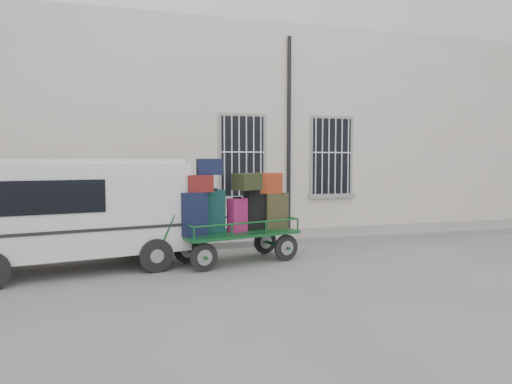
{
  "coord_description": "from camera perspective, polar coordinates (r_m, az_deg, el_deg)",
  "views": [
    {
      "loc": [
        -3.51,
        -9.33,
        2.14
      ],
      "look_at": [
        -0.57,
        1.0,
        1.39
      ],
      "focal_mm": 32.0,
      "sensor_mm": 36.0,
      "label": 1
    }
  ],
  "objects": [
    {
      "name": "ground",
      "position": [
        10.2,
        4.67,
        -8.11
      ],
      "size": [
        80.0,
        80.0,
        0.0
      ],
      "primitive_type": "plane",
      "color": "slate",
      "rests_on": "ground"
    },
    {
      "name": "building",
      "position": [
        15.26,
        -2.59,
        7.23
      ],
      "size": [
        24.0,
        5.15,
        6.0
      ],
      "color": "beige",
      "rests_on": "ground"
    },
    {
      "name": "sidewalk",
      "position": [
        12.23,
        1.03,
        -5.71
      ],
      "size": [
        24.0,
        1.7,
        0.15
      ],
      "primitive_type": "cube",
      "color": "slate",
      "rests_on": "ground"
    },
    {
      "name": "luggage_cart",
      "position": [
        9.54,
        -2.7,
        -2.52
      ],
      "size": [
        2.96,
        1.71,
        2.17
      ],
      "rotation": [
        0.0,
        0.0,
        0.26
      ],
      "color": "black",
      "rests_on": "ground"
    },
    {
      "name": "van",
      "position": [
        9.51,
        -21.89,
        -1.73
      ],
      "size": [
        4.52,
        2.53,
        2.16
      ],
      "rotation": [
        0.0,
        0.0,
        0.18
      ],
      "color": "silver",
      "rests_on": "ground"
    }
  ]
}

